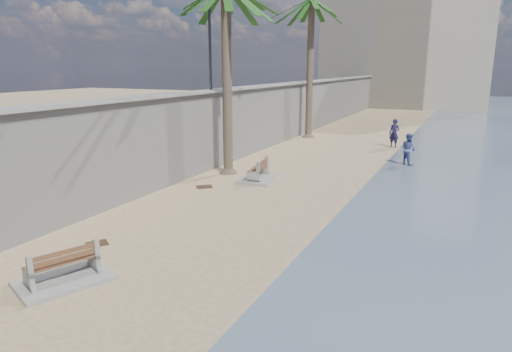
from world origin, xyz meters
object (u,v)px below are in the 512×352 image
(bench_near, at_px, (63,268))
(person_a, at_px, (394,131))
(palm_back, at_px, (312,2))
(bench_far, at_px, (258,171))
(person_b, at_px, (408,147))

(bench_near, relative_size, person_a, 1.20)
(palm_back, relative_size, person_a, 5.02)
(palm_back, distance_m, person_a, 9.68)
(palm_back, bearing_deg, bench_near, -84.85)
(bench_near, xyz_separation_m, palm_back, (-2.02, 22.38, 8.17))
(bench_far, xyz_separation_m, palm_back, (-1.94, 12.11, 8.16))
(person_a, height_order, person_b, person_a)
(bench_near, bearing_deg, person_b, 72.18)
(palm_back, height_order, person_b, palm_back)
(bench_near, xyz_separation_m, person_b, (5.18, 16.10, 0.49))
(palm_back, bearing_deg, person_a, -15.58)
(bench_near, distance_m, palm_back, 23.91)
(bench_near, height_order, person_a, person_a)
(bench_far, bearing_deg, person_b, 48.01)
(person_a, relative_size, person_b, 1.13)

